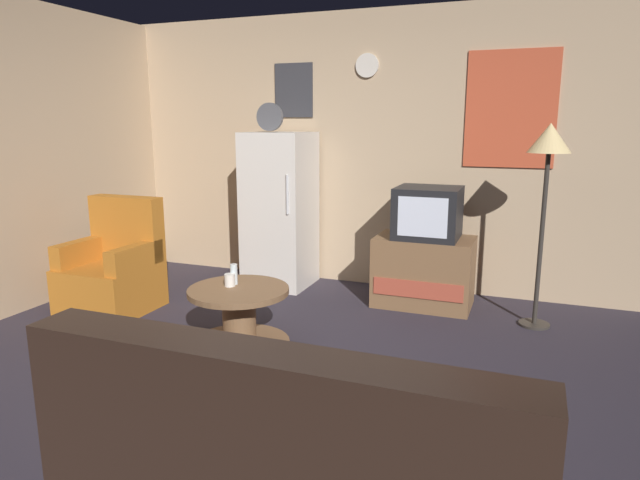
% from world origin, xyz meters
% --- Properties ---
extents(ground_plane, '(12.00, 12.00, 0.00)m').
position_xyz_m(ground_plane, '(0.00, 0.00, 0.00)').
color(ground_plane, '#2D2833').
extents(wall_with_art, '(5.20, 0.12, 2.62)m').
position_xyz_m(wall_with_art, '(0.01, 2.45, 1.31)').
color(wall_with_art, tan).
rests_on(wall_with_art, ground_plane).
extents(fridge, '(0.60, 0.62, 1.77)m').
position_xyz_m(fridge, '(-0.78, 2.06, 0.75)').
color(fridge, silver).
rests_on(fridge, ground_plane).
extents(tv_stand, '(0.84, 0.53, 0.61)m').
position_xyz_m(tv_stand, '(0.67, 1.93, 0.31)').
color(tv_stand, brown).
rests_on(tv_stand, ground_plane).
extents(crt_tv, '(0.54, 0.51, 0.44)m').
position_xyz_m(crt_tv, '(0.69, 1.93, 0.83)').
color(crt_tv, black).
rests_on(crt_tv, tv_stand).
extents(standing_lamp, '(0.32, 0.32, 1.59)m').
position_xyz_m(standing_lamp, '(1.60, 1.73, 1.36)').
color(standing_lamp, '#332D28').
rests_on(standing_lamp, ground_plane).
extents(coffee_table, '(0.72, 0.72, 0.44)m').
position_xyz_m(coffee_table, '(-0.39, 0.51, 0.22)').
color(coffee_table, brown).
rests_on(coffee_table, ground_plane).
extents(wine_glass, '(0.05, 0.05, 0.15)m').
position_xyz_m(wine_glass, '(-0.47, 0.59, 0.52)').
color(wine_glass, silver).
rests_on(wine_glass, coffee_table).
extents(mug_ceramic_white, '(0.08, 0.08, 0.09)m').
position_xyz_m(mug_ceramic_white, '(-0.47, 0.54, 0.49)').
color(mug_ceramic_white, silver).
rests_on(mug_ceramic_white, coffee_table).
extents(armchair, '(0.68, 0.68, 0.96)m').
position_xyz_m(armchair, '(-1.81, 0.87, 0.34)').
color(armchair, '#B2661E').
rests_on(armchair, ground_plane).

